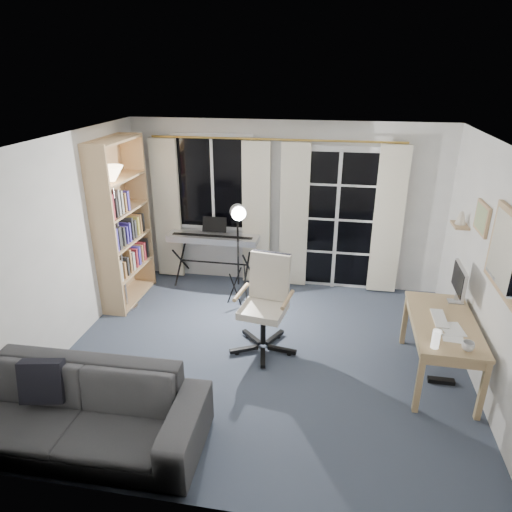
{
  "coord_description": "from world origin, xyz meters",
  "views": [
    {
      "loc": [
        0.69,
        -4.33,
        3.07
      ],
      "look_at": [
        -0.13,
        0.35,
        1.08
      ],
      "focal_mm": 32.0,
      "sensor_mm": 36.0,
      "label": 1
    }
  ],
  "objects_px": {
    "office_chair": "(267,295)",
    "sofa": "(71,400)",
    "studio_light": "(238,225)",
    "monitor": "(459,281)",
    "keyboard_piano": "(213,239)",
    "mug": "(468,345)",
    "bookshelf": "(119,228)",
    "desk": "(443,328)",
    "torchiere_lamp": "(114,197)"
  },
  "relations": [
    {
      "from": "keyboard_piano",
      "to": "office_chair",
      "type": "height_order",
      "value": "office_chair"
    },
    {
      "from": "bookshelf",
      "to": "desk",
      "type": "xyz_separation_m",
      "value": [
        4.01,
        -1.1,
        -0.47
      ]
    },
    {
      "from": "torchiere_lamp",
      "to": "office_chair",
      "type": "bearing_deg",
      "value": -15.2
    },
    {
      "from": "office_chair",
      "to": "mug",
      "type": "xyz_separation_m",
      "value": [
        1.97,
        -0.8,
        0.07
      ]
    },
    {
      "from": "office_chair",
      "to": "sofa",
      "type": "height_order",
      "value": "office_chair"
    },
    {
      "from": "desk",
      "to": "sofa",
      "type": "relative_size",
      "value": 0.56
    },
    {
      "from": "bookshelf",
      "to": "office_chair",
      "type": "distance_m",
      "value": 2.32
    },
    {
      "from": "mug",
      "to": "sofa",
      "type": "xyz_separation_m",
      "value": [
        -3.37,
        -1.0,
        -0.29
      ]
    },
    {
      "from": "keyboard_piano",
      "to": "studio_light",
      "type": "height_order",
      "value": "studio_light"
    },
    {
      "from": "desk",
      "to": "sofa",
      "type": "xyz_separation_m",
      "value": [
        -3.27,
        -1.5,
        -0.15
      ]
    },
    {
      "from": "studio_light",
      "to": "office_chair",
      "type": "bearing_deg",
      "value": -80.26
    },
    {
      "from": "desk",
      "to": "mug",
      "type": "height_order",
      "value": "mug"
    },
    {
      "from": "mug",
      "to": "monitor",
      "type": "bearing_deg",
      "value": 84.18
    },
    {
      "from": "studio_light",
      "to": "office_chair",
      "type": "height_order",
      "value": "studio_light"
    },
    {
      "from": "torchiere_lamp",
      "to": "bookshelf",
      "type": "bearing_deg",
      "value": 115.76
    },
    {
      "from": "sofa",
      "to": "desk",
      "type": "bearing_deg",
      "value": 23.57
    },
    {
      "from": "bookshelf",
      "to": "studio_light",
      "type": "distance_m",
      "value": 1.65
    },
    {
      "from": "bookshelf",
      "to": "mug",
      "type": "bearing_deg",
      "value": -20.25
    },
    {
      "from": "mug",
      "to": "desk",
      "type": "bearing_deg",
      "value": 101.31
    },
    {
      "from": "torchiere_lamp",
      "to": "mug",
      "type": "distance_m",
      "value": 4.29
    },
    {
      "from": "studio_light",
      "to": "desk",
      "type": "xyz_separation_m",
      "value": [
        2.37,
        -1.11,
        -0.61
      ]
    },
    {
      "from": "keyboard_piano",
      "to": "desk",
      "type": "bearing_deg",
      "value": -30.59
    },
    {
      "from": "bookshelf",
      "to": "studio_light",
      "type": "height_order",
      "value": "bookshelf"
    },
    {
      "from": "bookshelf",
      "to": "monitor",
      "type": "height_order",
      "value": "bookshelf"
    },
    {
      "from": "bookshelf",
      "to": "keyboard_piano",
      "type": "relative_size",
      "value": 1.68
    },
    {
      "from": "torchiere_lamp",
      "to": "mug",
      "type": "height_order",
      "value": "torchiere_lamp"
    },
    {
      "from": "monitor",
      "to": "mug",
      "type": "height_order",
      "value": "monitor"
    },
    {
      "from": "desk",
      "to": "keyboard_piano",
      "type": "bearing_deg",
      "value": 149.56
    },
    {
      "from": "sofa",
      "to": "studio_light",
      "type": "bearing_deg",
      "value": 69.81
    },
    {
      "from": "torchiere_lamp",
      "to": "office_chair",
      "type": "height_order",
      "value": "torchiere_lamp"
    },
    {
      "from": "studio_light",
      "to": "bookshelf",
      "type": "bearing_deg",
      "value": 158.17
    },
    {
      "from": "studio_light",
      "to": "monitor",
      "type": "bearing_deg",
      "value": -36.37
    },
    {
      "from": "torchiere_lamp",
      "to": "keyboard_piano",
      "type": "distance_m",
      "value": 1.58
    },
    {
      "from": "office_chair",
      "to": "bookshelf",
      "type": "bearing_deg",
      "value": 168.53
    },
    {
      "from": "mug",
      "to": "bookshelf",
      "type": "bearing_deg",
      "value": 158.73
    },
    {
      "from": "monitor",
      "to": "sofa",
      "type": "xyz_separation_m",
      "value": [
        -3.47,
        -1.95,
        -0.49
      ]
    },
    {
      "from": "office_chair",
      "to": "mug",
      "type": "height_order",
      "value": "office_chair"
    },
    {
      "from": "keyboard_piano",
      "to": "sofa",
      "type": "height_order",
      "value": "keyboard_piano"
    },
    {
      "from": "studio_light",
      "to": "desk",
      "type": "relative_size",
      "value": 1.18
    },
    {
      "from": "torchiere_lamp",
      "to": "sofa",
      "type": "relative_size",
      "value": 0.86
    },
    {
      "from": "mug",
      "to": "keyboard_piano",
      "type": "bearing_deg",
      "value": 143.03
    },
    {
      "from": "torchiere_lamp",
      "to": "desk",
      "type": "relative_size",
      "value": 1.53
    },
    {
      "from": "desk",
      "to": "monitor",
      "type": "distance_m",
      "value": 0.6
    },
    {
      "from": "keyboard_piano",
      "to": "studio_light",
      "type": "relative_size",
      "value": 0.89
    },
    {
      "from": "sofa",
      "to": "torchiere_lamp",
      "type": "bearing_deg",
      "value": 103.7
    },
    {
      "from": "desk",
      "to": "sofa",
      "type": "height_order",
      "value": "sofa"
    },
    {
      "from": "studio_light",
      "to": "torchiere_lamp",
      "type": "bearing_deg",
      "value": 167.58
    },
    {
      "from": "keyboard_piano",
      "to": "mug",
      "type": "height_order",
      "value": "keyboard_piano"
    },
    {
      "from": "torchiere_lamp",
      "to": "studio_light",
      "type": "relative_size",
      "value": 1.3
    },
    {
      "from": "keyboard_piano",
      "to": "office_chair",
      "type": "distance_m",
      "value": 1.77
    }
  ]
}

